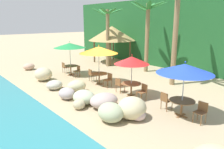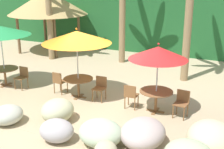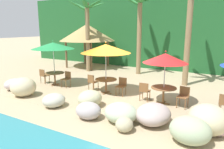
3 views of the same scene
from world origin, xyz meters
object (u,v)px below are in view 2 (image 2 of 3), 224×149
Objects in this scene: dining_table_orange at (78,82)px; chair_red_seaward at (182,102)px; chair_orange_seaward at (100,87)px; dining_table_green at (5,71)px; dining_table_red at (156,95)px; chair_orange_inland at (59,81)px; umbrella_orange at (77,37)px; palapa_hut at (48,2)px; umbrella_red at (158,53)px; chair_red_inland at (131,95)px; chair_green_seaward at (22,76)px; umbrella_green at (0,31)px.

chair_red_seaward reaches higher than dining_table_orange.
dining_table_green is at bearing -176.52° from chair_orange_seaward.
dining_table_red is (6.38, 0.11, 0.00)m from dining_table_green.
umbrella_orange is at bearing 0.02° from chair_orange_inland.
palapa_hut reaches higher than chair_red_seaward.
umbrella_red is 2.70× the size of chair_red_inland.
chair_orange_inland is (-1.70, -0.10, 0.00)m from chair_orange_seaward.
umbrella_orange reaches higher than chair_green_seaward.
umbrella_orange is 2.37× the size of dining_table_red.
dining_table_orange is (2.54, 0.10, 0.10)m from chair_green_seaward.
umbrella_orange is at bearing 2.59° from umbrella_green.
umbrella_orange is at bearing 179.12° from dining_table_red.
chair_red_inland is (1.29, -0.27, 0.00)m from chair_orange_seaward.
palapa_hut is (-2.76, 5.77, 2.36)m from chair_green_seaward.
umbrella_green is 3.79m from dining_table_orange.
umbrella_green reaches higher than chair_red_inland.
dining_table_green is 0.47× the size of umbrella_red.
chair_orange_seaward is at bearing 3.48° from umbrella_green.
palapa_hut is (-1.91, 5.82, 2.26)m from dining_table_green.
dining_table_green is 1.26× the size of chair_red_seaward.
palapa_hut reaches higher than umbrella_green.
dining_table_green is at bearing -177.41° from dining_table_orange.
chair_red_seaward is (3.84, -0.05, -0.10)m from dining_table_orange.
chair_orange_inland is 4.13m from umbrella_red.
dining_table_orange is at bearing 90.00° from umbrella_orange.
umbrella_orange reaches higher than chair_red_inland.
chair_red_seaward is at bearing -32.03° from palapa_hut.
chair_orange_seaward is 0.19× the size of palapa_hut.
umbrella_green is 4.61m from chair_orange_seaward.
chair_orange_inland is at bearing 179.38° from chair_red_seaward.
chair_red_seaward is (7.24, 0.10, -1.78)m from umbrella_green.
umbrella_green is 0.99× the size of umbrella_orange.
chair_green_seaward is at bearing -177.82° from dining_table_orange.
chair_orange_inland is 0.79× the size of dining_table_red.
chair_orange_seaward is 8.63m from palapa_hut.
chair_green_seaward is at bearing -64.41° from palapa_hut.
umbrella_red is at bearing 0.53° from chair_green_seaward.
chair_orange_inland is at bearing -179.98° from dining_table_orange.
dining_table_red is at bearing 8.01° from chair_red_inland.
chair_green_seaward is 1.00× the size of chair_red_inland.
palapa_hut is (-7.45, 5.84, 2.36)m from chair_red_inland.
chair_orange_inland is (-0.85, -0.00, -1.77)m from umbrella_orange.
dining_table_red is (2.99, -0.05, 0.00)m from dining_table_orange.
umbrella_orange reaches higher than dining_table_green.
dining_table_red is at bearing 179.62° from chair_red_seaward.
umbrella_green is 3.40m from umbrella_orange.
umbrella_green is 6.16m from palapa_hut.
chair_orange_seaward is at bearing 3.48° from dining_table_green.
umbrella_red is (5.53, 0.05, 1.51)m from chair_green_seaward.
chair_orange_inland and chair_red_seaward have the same top height.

